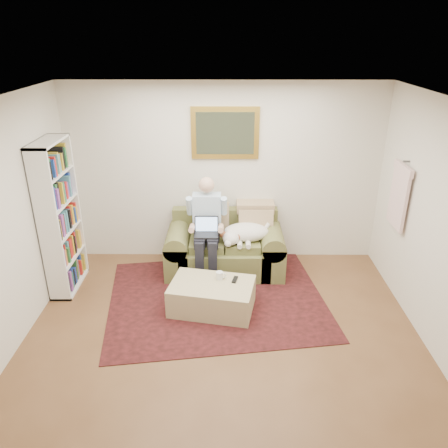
{
  "coord_description": "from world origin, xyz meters",
  "views": [
    {
      "loc": [
        0.04,
        -3.52,
        3.19
      ],
      "look_at": [
        0.01,
        1.53,
        0.95
      ],
      "focal_mm": 35.0,
      "sensor_mm": 36.0,
      "label": 1
    }
  ],
  "objects_px": {
    "seated_man": "(207,230)",
    "laptop": "(206,230)",
    "sofa": "(225,252)",
    "ottoman": "(212,296)",
    "sleeping_dog": "(246,232)",
    "coffee_mug": "(220,275)",
    "bookshelf": "(59,218)"
  },
  "relations": [
    {
      "from": "laptop",
      "to": "bookshelf",
      "type": "height_order",
      "value": "bookshelf"
    },
    {
      "from": "sofa",
      "to": "laptop",
      "type": "bearing_deg",
      "value": -138.98
    },
    {
      "from": "sleeping_dog",
      "to": "bookshelf",
      "type": "distance_m",
      "value": 2.47
    },
    {
      "from": "ottoman",
      "to": "bookshelf",
      "type": "relative_size",
      "value": 0.5
    },
    {
      "from": "seated_man",
      "to": "bookshelf",
      "type": "height_order",
      "value": "bookshelf"
    },
    {
      "from": "sofa",
      "to": "seated_man",
      "type": "xyz_separation_m",
      "value": [
        -0.25,
        -0.15,
        0.41
      ]
    },
    {
      "from": "laptop",
      "to": "coffee_mug",
      "type": "xyz_separation_m",
      "value": [
        0.19,
        -0.67,
        -0.32
      ]
    },
    {
      "from": "seated_man",
      "to": "sleeping_dog",
      "type": "bearing_deg",
      "value": 7.13
    },
    {
      "from": "seated_man",
      "to": "sleeping_dog",
      "type": "height_order",
      "value": "seated_man"
    },
    {
      "from": "sleeping_dog",
      "to": "coffee_mug",
      "type": "height_order",
      "value": "sleeping_dog"
    },
    {
      "from": "sleeping_dog",
      "to": "bookshelf",
      "type": "xyz_separation_m",
      "value": [
        -2.42,
        -0.36,
        0.37
      ]
    },
    {
      "from": "seated_man",
      "to": "ottoman",
      "type": "bearing_deg",
      "value": -83.61
    },
    {
      "from": "coffee_mug",
      "to": "bookshelf",
      "type": "xyz_separation_m",
      "value": [
        -2.06,
        0.44,
        0.59
      ]
    },
    {
      "from": "ottoman",
      "to": "laptop",
      "type": "bearing_deg",
      "value": 96.91
    },
    {
      "from": "bookshelf",
      "to": "laptop",
      "type": "bearing_deg",
      "value": 7.01
    },
    {
      "from": "seated_man",
      "to": "laptop",
      "type": "bearing_deg",
      "value": -90.0
    },
    {
      "from": "sofa",
      "to": "laptop",
      "type": "distance_m",
      "value": 0.55
    },
    {
      "from": "sofa",
      "to": "bookshelf",
      "type": "height_order",
      "value": "bookshelf"
    },
    {
      "from": "sofa",
      "to": "coffee_mug",
      "type": "xyz_separation_m",
      "value": [
        -0.06,
        -0.89,
        0.13
      ]
    },
    {
      "from": "coffee_mug",
      "to": "ottoman",
      "type": "bearing_deg",
      "value": -128.72
    },
    {
      "from": "laptop",
      "to": "ottoman",
      "type": "bearing_deg",
      "value": -83.09
    },
    {
      "from": "seated_man",
      "to": "bookshelf",
      "type": "bearing_deg",
      "value": -171.06
    },
    {
      "from": "seated_man",
      "to": "ottoman",
      "type": "height_order",
      "value": "seated_man"
    },
    {
      "from": "seated_man",
      "to": "laptop",
      "type": "xyz_separation_m",
      "value": [
        0.0,
        -0.06,
        0.03
      ]
    },
    {
      "from": "laptop",
      "to": "ottoman",
      "type": "xyz_separation_m",
      "value": [
        0.09,
        -0.78,
        -0.55
      ]
    },
    {
      "from": "laptop",
      "to": "seated_man",
      "type": "bearing_deg",
      "value": 90.0
    },
    {
      "from": "sleeping_dog",
      "to": "ottoman",
      "type": "bearing_deg",
      "value": -116.21
    },
    {
      "from": "ottoman",
      "to": "coffee_mug",
      "type": "xyz_separation_m",
      "value": [
        0.09,
        0.11,
        0.23
      ]
    },
    {
      "from": "bookshelf",
      "to": "sofa",
      "type": "bearing_deg",
      "value": 11.9
    },
    {
      "from": "sleeping_dog",
      "to": "coffee_mug",
      "type": "distance_m",
      "value": 0.91
    },
    {
      "from": "laptop",
      "to": "coffee_mug",
      "type": "relative_size",
      "value": 3.22
    },
    {
      "from": "seated_man",
      "to": "ottoman",
      "type": "relative_size",
      "value": 1.39
    }
  ]
}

